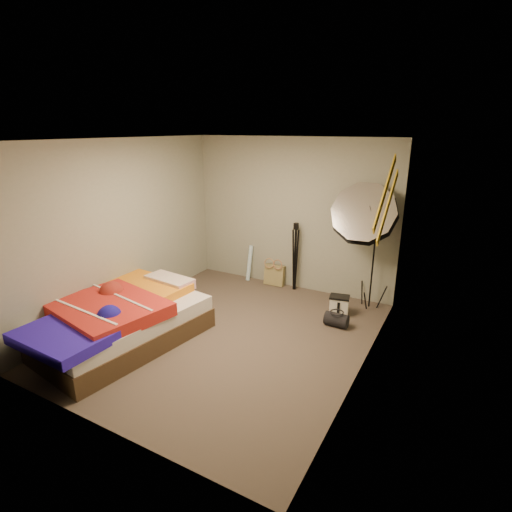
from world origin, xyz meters
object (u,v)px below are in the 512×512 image
Objects in this scene: tote_bag at (275,275)px; wrapping_roll at (249,263)px; camera_case at (339,306)px; camera_tripod at (295,252)px; bed at (118,319)px; photo_umbrella at (364,215)px; duffel_bag at (336,320)px.

tote_bag is 0.56× the size of wrapping_roll.
camera_case is (1.85, -0.58, -0.18)m from wrapping_roll.
camera_case is 1.23m from camera_tripod.
tote_bag is 1.35× the size of camera_case.
wrapping_roll is at bearing 178.26° from tote_bag.
bed is at bearing -148.11° from camera_case.
camera_tripod reaches higher than camera_case.
wrapping_roll is 0.96m from camera_tripod.
photo_umbrella reaches higher than tote_bag.
camera_case is 1.36m from photo_umbrella.
tote_bag reaches higher than camera_case.
camera_tripod is at bearing 64.05° from bed.
wrapping_roll is 1.95m from camera_case.
photo_umbrella is at bearing -10.35° from tote_bag.
bed is at bearing -110.33° from tote_bag.
duffel_bag is at bearing -88.81° from camera_case.
duffel_bag is at bearing -96.73° from photo_umbrella.
camera_case is at bearing -17.53° from wrapping_roll.
camera_tripod is (1.29, 2.65, 0.36)m from bed.
tote_bag is 1.98m from photo_umbrella.
tote_bag is at bearing 146.93° from duffel_bag.
tote_bag is 1.73m from duffel_bag.
tote_bag is 2.83m from bed.
tote_bag is 0.18× the size of photo_umbrella.
wrapping_roll is 2.40× the size of camera_case.
tote_bag is 0.15× the size of bed.
duffel_bag is 0.16× the size of photo_umbrella.
camera_tripod is (-1.13, 0.20, -0.77)m from photo_umbrella.
photo_umbrella is at bearing -10.09° from camera_tripod.
camera_case is 0.23× the size of camera_tripod.
duffel_bag is at bearing -35.79° from tote_bag.
tote_bag reaches higher than duffel_bag.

